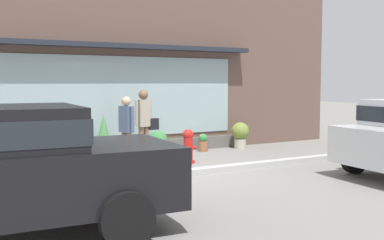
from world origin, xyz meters
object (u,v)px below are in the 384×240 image
(potted_plant_by_entrance, at_px, (74,150))
(potted_plant_corner_tall, at_px, (104,138))
(potted_plant_window_left, at_px, (203,142))
(potted_plant_low_front, at_px, (240,134))
(potted_plant_window_center, at_px, (158,143))
(pedestrian_passerby, at_px, (126,126))
(fire_hydrant, at_px, (188,146))
(pedestrian_with_handbag, at_px, (144,120))

(potted_plant_by_entrance, relative_size, potted_plant_corner_tall, 0.65)
(potted_plant_window_left, relative_size, potted_plant_corner_tall, 0.44)
(potted_plant_by_entrance, distance_m, potted_plant_low_front, 5.10)
(potted_plant_by_entrance, xyz_separation_m, potted_plant_window_center, (2.40, 0.43, -0.04))
(potted_plant_corner_tall, relative_size, potted_plant_window_center, 1.76)
(pedestrian_passerby, distance_m, potted_plant_low_front, 4.25)
(fire_hydrant, xyz_separation_m, potted_plant_low_front, (2.57, 1.44, 0.02))
(pedestrian_with_handbag, relative_size, pedestrian_passerby, 1.09)
(potted_plant_window_center, xyz_separation_m, potted_plant_low_front, (2.68, 0.01, 0.09))
(potted_plant_corner_tall, bearing_deg, potted_plant_window_left, 0.01)
(potted_plant_window_left, height_order, potted_plant_corner_tall, potted_plant_corner_tall)
(pedestrian_passerby, height_order, potted_plant_window_left, pedestrian_passerby)
(pedestrian_passerby, xyz_separation_m, potted_plant_window_left, (2.78, 1.18, -0.70))
(potted_plant_by_entrance, bearing_deg, potted_plant_window_left, 6.58)
(pedestrian_passerby, bearing_deg, potted_plant_by_entrance, -143.49)
(pedestrian_with_handbag, relative_size, potted_plant_by_entrance, 2.35)
(potted_plant_by_entrance, height_order, potted_plant_window_center, potted_plant_by_entrance)
(pedestrian_passerby, relative_size, potted_plant_corner_tall, 1.41)
(fire_hydrant, height_order, pedestrian_with_handbag, pedestrian_with_handbag)
(potted_plant_corner_tall, distance_m, potted_plant_low_front, 4.19)
(fire_hydrant, bearing_deg, potted_plant_window_center, 94.26)
(potted_plant_window_left, relative_size, potted_plant_by_entrance, 0.67)
(pedestrian_with_handbag, bearing_deg, potted_plant_corner_tall, 130.82)
(fire_hydrant, distance_m, potted_plant_window_left, 1.95)
(pedestrian_with_handbag, height_order, potted_plant_by_entrance, pedestrian_with_handbag)
(potted_plant_by_entrance, relative_size, potted_plant_window_center, 1.15)
(potted_plant_by_entrance, bearing_deg, potted_plant_window_center, 10.18)
(fire_hydrant, distance_m, potted_plant_low_front, 2.95)
(fire_hydrant, height_order, potted_plant_by_entrance, fire_hydrant)
(potted_plant_by_entrance, distance_m, potted_plant_window_center, 2.44)
(pedestrian_passerby, bearing_deg, fire_hydrant, 61.93)
(potted_plant_corner_tall, height_order, potted_plant_window_center, potted_plant_corner_tall)
(fire_hydrant, xyz_separation_m, pedestrian_passerby, (-1.48, 0.27, 0.54))
(potted_plant_window_left, bearing_deg, potted_plant_window_center, -179.68)
(pedestrian_passerby, xyz_separation_m, potted_plant_corner_tall, (-0.14, 1.18, -0.40))
(pedestrian_passerby, height_order, potted_plant_window_center, pedestrian_passerby)
(potted_plant_window_left, xyz_separation_m, potted_plant_by_entrance, (-3.80, -0.44, 0.13))
(pedestrian_passerby, height_order, potted_plant_low_front, pedestrian_passerby)
(pedestrian_with_handbag, relative_size, potted_plant_window_left, 3.52)
(fire_hydrant, bearing_deg, potted_plant_window_left, 48.07)
(pedestrian_passerby, relative_size, potted_plant_window_left, 3.24)
(pedestrian_passerby, bearing_deg, potted_plant_corner_tall, 168.89)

